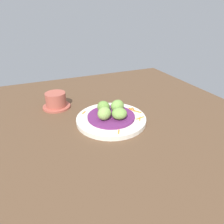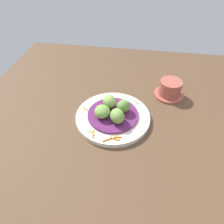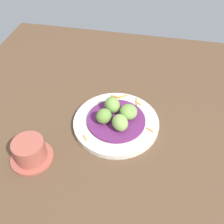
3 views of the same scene
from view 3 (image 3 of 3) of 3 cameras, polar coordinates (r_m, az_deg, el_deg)
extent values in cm
cube|color=brown|center=(81.04, -0.35, -2.72)|extent=(110.00, 110.00, 2.00)
cylinder|color=silver|center=(79.04, 0.90, -2.35)|extent=(25.46, 25.46, 1.66)
cylinder|color=#60235B|center=(78.14, 0.91, -1.74)|extent=(17.26, 17.26, 0.80)
cylinder|color=orange|center=(84.15, 5.67, 2.00)|extent=(1.83, 2.37, 0.40)
cylinder|color=orange|center=(86.04, 2.28, 3.37)|extent=(2.18, 3.00, 0.40)
cylinder|color=orange|center=(84.44, 5.33, 2.21)|extent=(3.37, 0.98, 0.40)
cylinder|color=orange|center=(74.27, -5.85, -5.57)|extent=(1.85, 1.72, 0.40)
cylinder|color=orange|center=(85.87, 0.73, 3.31)|extent=(1.12, 2.53, 0.40)
cylinder|color=orange|center=(85.37, 0.22, 3.02)|extent=(0.84, 2.45, 0.40)
cylinder|color=orange|center=(85.41, 0.24, 3.04)|extent=(2.41, 1.86, 0.40)
cylinder|color=orange|center=(76.57, 8.18, -3.84)|extent=(1.42, 2.14, 0.40)
ellipsoid|color=#759E47|center=(78.72, 0.18, 1.52)|extent=(6.84, 6.43, 4.67)
ellipsoid|color=olive|center=(75.55, -1.77, -0.89)|extent=(6.29, 6.21, 4.55)
ellipsoid|color=#84A851|center=(73.73, 1.73, -2.30)|extent=(6.72, 6.50, 4.67)
ellipsoid|color=#759E47|center=(77.23, 3.57, 0.04)|extent=(6.24, 6.00, 4.07)
cylinder|color=#A85142|center=(74.81, -16.83, -9.33)|extent=(11.35, 11.35, 0.80)
cylinder|color=#A85142|center=(72.29, -17.36, -7.81)|extent=(8.26, 8.26, 5.72)
camera|label=1|loc=(0.61, 64.11, -3.08)|focal=32.75mm
camera|label=2|loc=(1.04, 2.83, 40.08)|focal=32.82mm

